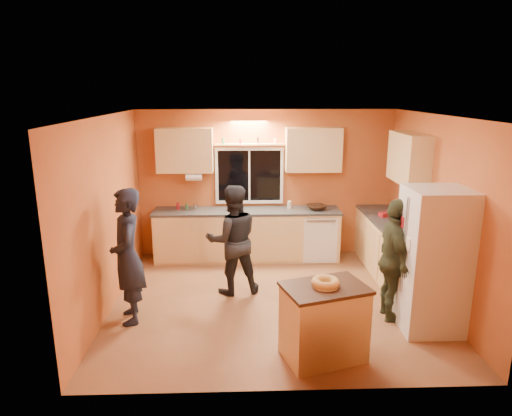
{
  "coord_description": "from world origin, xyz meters",
  "views": [
    {
      "loc": [
        -0.46,
        -5.95,
        2.93
      ],
      "look_at": [
        -0.24,
        0.4,
        1.27
      ],
      "focal_mm": 32.0,
      "sensor_mm": 36.0,
      "label": 1
    }
  ],
  "objects_px": {
    "person_left": "(127,257)",
    "person_right": "(394,260)",
    "island": "(324,322)",
    "refrigerator": "(433,261)",
    "person_center": "(233,240)"
  },
  "relations": [
    {
      "from": "person_center",
      "to": "person_right",
      "type": "height_order",
      "value": "person_center"
    },
    {
      "from": "person_left",
      "to": "person_right",
      "type": "bearing_deg",
      "value": 72.69
    },
    {
      "from": "person_left",
      "to": "person_center",
      "type": "distance_m",
      "value": 1.55
    },
    {
      "from": "person_left",
      "to": "person_center",
      "type": "bearing_deg",
      "value": 105.47
    },
    {
      "from": "island",
      "to": "person_right",
      "type": "bearing_deg",
      "value": 22.71
    },
    {
      "from": "person_left",
      "to": "person_right",
      "type": "relative_size",
      "value": 1.09
    },
    {
      "from": "refrigerator",
      "to": "person_center",
      "type": "height_order",
      "value": "refrigerator"
    },
    {
      "from": "refrigerator",
      "to": "island",
      "type": "relative_size",
      "value": 1.75
    },
    {
      "from": "refrigerator",
      "to": "island",
      "type": "height_order",
      "value": "refrigerator"
    },
    {
      "from": "refrigerator",
      "to": "island",
      "type": "bearing_deg",
      "value": -156.69
    },
    {
      "from": "island",
      "to": "person_left",
      "type": "relative_size",
      "value": 0.59
    },
    {
      "from": "refrigerator",
      "to": "person_center",
      "type": "relative_size",
      "value": 1.11
    },
    {
      "from": "person_right",
      "to": "refrigerator",
      "type": "bearing_deg",
      "value": -120.31
    },
    {
      "from": "island",
      "to": "person_left",
      "type": "height_order",
      "value": "person_left"
    },
    {
      "from": "person_center",
      "to": "person_right",
      "type": "bearing_deg",
      "value": 145.18
    }
  ]
}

